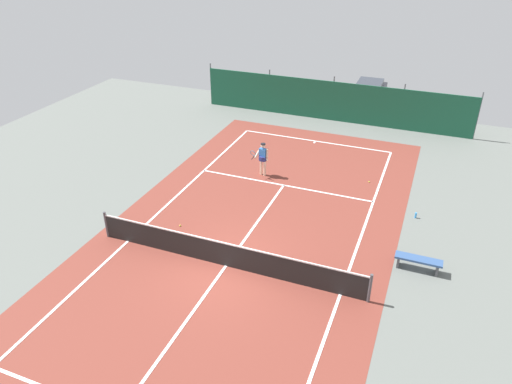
{
  "coord_description": "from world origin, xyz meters",
  "views": [
    {
      "loc": [
        5.97,
        -12.25,
        10.67
      ],
      "look_at": [
        -0.38,
        3.87,
        0.9
      ],
      "focal_mm": 33.85,
      "sensor_mm": 36.0,
      "label": 1
    }
  ],
  "objects": [
    {
      "name": "back_fence",
      "position": [
        -0.0,
        15.9,
        0.67
      ],
      "size": [
        16.3,
        0.98,
        2.7
      ],
      "color": "#195138",
      "rests_on": "ground"
    },
    {
      "name": "water_bottle",
      "position": [
        5.93,
        5.74,
        0.12
      ],
      "size": [
        0.08,
        0.08,
        0.24
      ],
      "primitive_type": "cylinder",
      "color": "#338CD8",
      "rests_on": "ground"
    },
    {
      "name": "tennis_player",
      "position": [
        -1.28,
        7.02,
        0.96
      ],
      "size": [
        0.8,
        0.69,
        1.64
      ],
      "rotation": [
        0.0,
        0.0,
        2.92
      ],
      "color": "beige",
      "rests_on": "ground"
    },
    {
      "name": "parked_car",
      "position": [
        1.64,
        18.75,
        0.84
      ],
      "size": [
        2.06,
        4.22,
        1.68
      ],
      "rotation": [
        0.0,
        0.0,
        0.01
      ],
      "color": "black",
      "rests_on": "ground"
    },
    {
      "name": "tennis_net",
      "position": [
        0.0,
        0.0,
        0.51
      ],
      "size": [
        10.12,
        0.1,
        1.1
      ],
      "color": "black",
      "rests_on": "ground"
    },
    {
      "name": "ground_plane",
      "position": [
        0.0,
        0.0,
        0.0
      ],
      "size": [
        36.0,
        36.0,
        0.0
      ],
      "primitive_type": "plane",
      "color": "slate"
    },
    {
      "name": "courtside_bench",
      "position": [
        6.31,
        2.26,
        0.37
      ],
      "size": [
        1.6,
        0.4,
        0.49
      ],
      "color": "#335184",
      "rests_on": "ground"
    },
    {
      "name": "court_surface",
      "position": [
        0.0,
        0.0,
        0.0
      ],
      "size": [
        11.02,
        26.6,
        0.01
      ],
      "color": "brown",
      "rests_on": "ground"
    },
    {
      "name": "tennis_ball_midcourt",
      "position": [
        -2.77,
        1.64,
        0.03
      ],
      "size": [
        0.07,
        0.07,
        0.07
      ],
      "primitive_type": "sphere",
      "color": "#CCDB33",
      "rests_on": "ground"
    },
    {
      "name": "tennis_ball_near_player",
      "position": [
        3.62,
        8.15,
        0.03
      ],
      "size": [
        0.07,
        0.07,
        0.07
      ],
      "primitive_type": "sphere",
      "color": "#CCDB33",
      "rests_on": "ground"
    }
  ]
}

